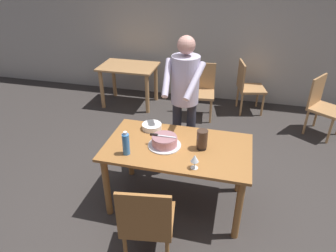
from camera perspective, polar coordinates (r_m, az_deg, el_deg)
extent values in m
plane|color=#383330|center=(3.57, 1.63, -13.93)|extent=(14.00, 14.00, 0.00)
cube|color=#BCB7AD|center=(5.70, 8.78, 18.13)|extent=(10.00, 0.12, 2.70)
cube|color=#9E6633|center=(3.11, 1.83, -4.06)|extent=(1.49, 0.85, 0.03)
cylinder|color=#9E6633|center=(3.25, -11.49, -11.23)|extent=(0.07, 0.07, 0.72)
cylinder|color=#9E6633|center=(3.03, 13.16, -15.17)|extent=(0.07, 0.07, 0.72)
cylinder|color=#9E6633|center=(3.76, -7.18, -4.56)|extent=(0.07, 0.07, 0.72)
cylinder|color=#9E6633|center=(3.57, 13.63, -7.37)|extent=(0.07, 0.07, 0.72)
cylinder|color=silver|center=(3.10, -0.67, -3.65)|extent=(0.34, 0.34, 0.01)
cylinder|color=#D18C93|center=(3.07, -0.67, -2.85)|extent=(0.26, 0.26, 0.09)
cylinder|color=#926267|center=(3.05, -0.68, -2.08)|extent=(0.25, 0.25, 0.01)
cube|color=silver|center=(3.04, -0.31, -1.96)|extent=(0.20, 0.02, 0.00)
cube|color=black|center=(3.07, -2.67, -1.66)|extent=(0.08, 0.02, 0.02)
cylinder|color=white|center=(3.40, -3.05, -0.44)|extent=(0.22, 0.22, 0.01)
cylinder|color=white|center=(3.40, -3.06, -0.30)|extent=(0.22, 0.22, 0.01)
cylinder|color=white|center=(3.39, -3.06, -0.15)|extent=(0.22, 0.22, 0.01)
cylinder|color=white|center=(3.39, -3.07, 0.00)|extent=(0.22, 0.22, 0.01)
cylinder|color=white|center=(3.38, -3.07, 0.15)|extent=(0.22, 0.22, 0.01)
cylinder|color=white|center=(3.38, -3.08, 0.29)|extent=(0.22, 0.22, 0.01)
cylinder|color=silver|center=(2.81, 4.99, -7.86)|extent=(0.07, 0.07, 0.00)
cylinder|color=silver|center=(2.79, 5.02, -7.25)|extent=(0.01, 0.01, 0.07)
cone|color=silver|center=(2.75, 5.08, -6.09)|extent=(0.08, 0.08, 0.07)
cylinder|color=#387AC6|center=(2.95, -7.94, -3.44)|extent=(0.07, 0.07, 0.22)
cylinder|color=silver|center=(2.89, -8.11, -1.36)|extent=(0.04, 0.04, 0.03)
cylinder|color=black|center=(3.07, 6.36, -4.02)|extent=(0.10, 0.10, 0.03)
cylinder|color=#3F2D23|center=(3.01, 6.47, -2.36)|extent=(0.11, 0.11, 0.18)
cylinder|color=#2D2D38|center=(3.77, 4.27, -2.19)|extent=(0.11, 0.11, 0.95)
cylinder|color=#2D2D38|center=(3.81, 1.66, -1.72)|extent=(0.11, 0.11, 0.95)
cylinder|color=#B7ADC6|center=(3.45, 3.28, 8.70)|extent=(0.32, 0.32, 0.55)
sphere|color=tan|center=(3.33, 3.48, 15.05)|extent=(0.20, 0.20, 0.20)
cylinder|color=#B7ADC6|center=(3.23, 5.07, 8.46)|extent=(0.19, 0.42, 0.34)
cylinder|color=#B7ADC6|center=(3.31, -0.22, 9.14)|extent=(0.12, 0.42, 0.34)
cube|color=#9E6633|center=(2.79, -3.68, -17.14)|extent=(0.50, 0.50, 0.04)
cylinder|color=#9E6633|center=(3.10, -6.50, -17.24)|extent=(0.04, 0.04, 0.41)
cylinder|color=#9E6633|center=(3.06, 0.54, -17.81)|extent=(0.04, 0.04, 0.41)
cylinder|color=#9E6633|center=(2.87, -8.00, -22.49)|extent=(0.04, 0.04, 0.41)
cube|color=#9E6633|center=(2.47, -4.61, -16.68)|extent=(0.44, 0.09, 0.45)
cube|color=tan|center=(5.51, -7.52, 11.09)|extent=(1.00, 0.70, 0.03)
cylinder|color=tan|center=(5.57, -12.39, 6.77)|extent=(0.07, 0.07, 0.71)
cylinder|color=tan|center=(5.27, -3.96, 6.06)|extent=(0.07, 0.07, 0.71)
cylinder|color=tan|center=(6.03, -10.19, 8.79)|extent=(0.07, 0.07, 0.71)
cylinder|color=tan|center=(5.75, -2.31, 8.20)|extent=(0.07, 0.07, 0.71)
cube|color=tan|center=(5.48, 15.48, 6.83)|extent=(0.53, 0.53, 0.04)
cylinder|color=tan|center=(5.77, 16.55, 5.41)|extent=(0.04, 0.04, 0.41)
cylinder|color=tan|center=(5.45, 17.44, 3.83)|extent=(0.04, 0.04, 0.41)
cylinder|color=tan|center=(5.68, 13.00, 5.52)|extent=(0.04, 0.04, 0.41)
cylinder|color=tan|center=(5.36, 13.70, 3.93)|extent=(0.04, 0.04, 0.41)
cube|color=tan|center=(5.34, 13.68, 9.32)|extent=(0.13, 0.44, 0.45)
cube|color=tan|center=(5.10, 6.23, 6.03)|extent=(0.48, 0.48, 0.04)
cylinder|color=tan|center=(5.03, 8.08, 2.71)|extent=(0.04, 0.04, 0.41)
cylinder|color=tan|center=(5.03, 3.94, 2.99)|extent=(0.04, 0.04, 0.41)
cylinder|color=tan|center=(5.35, 8.13, 4.46)|extent=(0.04, 0.04, 0.41)
cylinder|color=tan|center=(5.36, 4.24, 4.72)|extent=(0.04, 0.04, 0.41)
cube|color=tan|center=(5.19, 6.48, 9.40)|extent=(0.44, 0.08, 0.45)
cube|color=tan|center=(5.13, 27.77, 2.77)|extent=(0.61, 0.61, 0.04)
cylinder|color=tan|center=(5.02, 28.26, -0.86)|extent=(0.04, 0.04, 0.41)
cylinder|color=tan|center=(5.43, 26.22, 1.89)|extent=(0.04, 0.04, 0.41)
cylinder|color=tan|center=(5.12, 24.59, 0.64)|extent=(0.04, 0.04, 0.41)
cube|color=tan|center=(5.10, 26.32, 6.03)|extent=(0.27, 0.38, 0.45)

